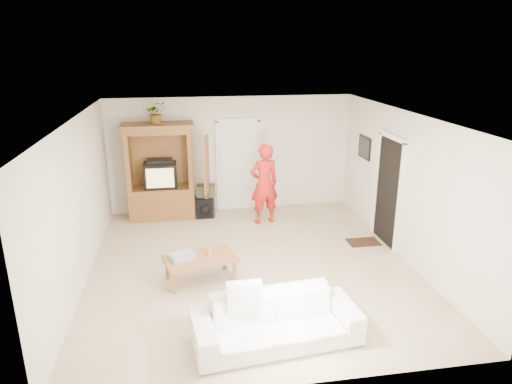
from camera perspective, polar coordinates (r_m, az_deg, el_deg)
floor at (r=8.08m, az=-0.55°, el=-9.15°), size 6.00×6.00×0.00m
ceiling at (r=7.28m, az=-0.61°, el=9.40°), size 6.00×6.00×0.00m
wall_back at (r=10.45m, az=-3.08°, el=4.74°), size 5.50×0.00×5.50m
wall_front at (r=4.88m, az=4.89°, el=-11.37°), size 5.50×0.00×5.50m
wall_left at (r=7.69m, az=-21.29°, el=-1.38°), size 0.00×6.00×6.00m
wall_right at (r=8.43m, az=18.24°, el=0.60°), size 0.00×6.00×6.00m
armoire at (r=10.17m, az=-11.69°, el=1.75°), size 1.82×1.14×2.10m
door_back at (r=10.50m, az=-2.23°, el=3.25°), size 0.85×0.05×2.04m
doorway_right at (r=9.01m, az=16.22°, el=0.02°), size 0.05×0.90×2.04m
framed_picture at (r=10.01m, az=13.42°, el=5.45°), size 0.03×0.60×0.48m
doormat at (r=9.19m, az=13.27°, el=-6.11°), size 0.60×0.40×0.02m
plant at (r=9.85m, az=-12.36°, el=9.65°), size 0.49×0.46×0.46m
man at (r=9.66m, az=1.03°, el=1.00°), size 0.71×0.54×1.73m
sofa at (r=6.07m, az=2.56°, el=-15.79°), size 2.21×1.05×0.62m
coffee_table at (r=7.49m, az=-6.96°, el=-8.44°), size 1.25×0.87×0.42m
towel at (r=7.45m, az=-9.23°, el=-7.90°), size 0.46×0.41×0.08m
candle at (r=7.50m, az=-5.82°, el=-7.48°), size 0.08×0.08×0.10m
backpack_black at (r=10.17m, az=-6.45°, el=-1.98°), size 0.38×0.23×0.47m
backpack_olive at (r=10.21m, az=-6.25°, el=-1.10°), size 0.42×0.33×0.74m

